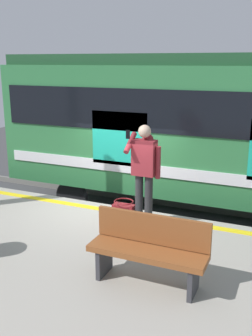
% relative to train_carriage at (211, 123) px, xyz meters
% --- Properties ---
extents(ground_plane, '(25.79, 25.79, 0.00)m').
position_rel_train_carriage_xyz_m(ground_plane, '(1.47, 2.32, -2.46)').
color(ground_plane, '#3D3D3F').
extents(platform, '(17.19, 4.19, 1.04)m').
position_rel_train_carriage_xyz_m(platform, '(1.47, 4.41, -1.94)').
color(platform, '#9E998E').
rests_on(platform, ground).
extents(safety_line, '(16.85, 0.16, 0.01)m').
position_rel_train_carriage_xyz_m(safety_line, '(1.47, 2.62, -1.42)').
color(safety_line, yellow).
rests_on(safety_line, platform).
extents(track_rail_near, '(22.35, 0.08, 0.16)m').
position_rel_train_carriage_xyz_m(track_rail_near, '(1.47, 0.71, -2.38)').
color(track_rail_near, slate).
rests_on(track_rail_near, ground).
extents(track_rail_far, '(22.35, 0.08, 0.16)m').
position_rel_train_carriage_xyz_m(track_rail_far, '(1.47, -0.72, -2.38)').
color(track_rail_far, slate).
rests_on(track_rail_far, ground).
extents(train_carriage, '(9.64, 2.82, 3.84)m').
position_rel_train_carriage_xyz_m(train_carriage, '(0.00, 0.00, 0.00)').
color(train_carriage, '#2D723F').
rests_on(train_carriage, ground).
extents(passenger, '(0.57, 0.55, 1.78)m').
position_rel_train_carriage_xyz_m(passenger, '(0.51, 2.91, -0.37)').
color(passenger, '#262628').
rests_on(passenger, platform).
extents(handbag, '(0.40, 0.36, 0.37)m').
position_rel_train_carriage_xyz_m(handbag, '(0.90, 2.94, -1.25)').
color(handbag, maroon).
rests_on(handbag, platform).
extents(bench, '(1.54, 0.44, 0.90)m').
position_rel_train_carriage_xyz_m(bench, '(-0.24, 4.69, -0.93)').
color(bench, brown).
rests_on(bench, platform).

